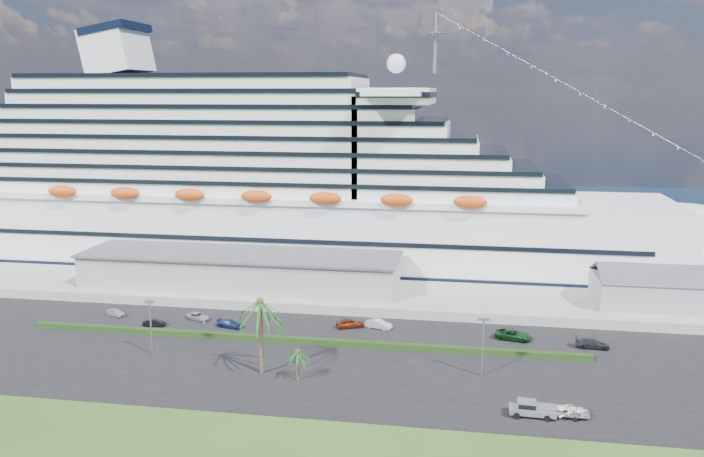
% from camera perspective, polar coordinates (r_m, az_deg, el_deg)
% --- Properties ---
extents(ground, '(420.00, 420.00, 0.00)m').
position_cam_1_polar(ground, '(91.85, -2.09, -13.36)').
color(ground, '#31501A').
rests_on(ground, ground).
extents(asphalt_lot, '(140.00, 38.00, 0.12)m').
position_cam_1_polar(asphalt_lot, '(101.74, -0.84, -10.78)').
color(asphalt_lot, black).
rests_on(asphalt_lot, ground).
extents(wharf, '(240.00, 20.00, 1.80)m').
position_cam_1_polar(wharf, '(128.47, 1.47, -5.61)').
color(wharf, gray).
rests_on(wharf, ground).
extents(water, '(420.00, 160.00, 0.02)m').
position_cam_1_polar(water, '(215.83, 4.78, 1.07)').
color(water, black).
rests_on(water, ground).
extents(cruise_ship, '(191.00, 38.00, 54.00)m').
position_cam_1_polar(cruise_ship, '(152.25, -5.30, 3.12)').
color(cruise_ship, silver).
rests_on(cruise_ship, ground).
extents(terminal_building, '(61.00, 15.00, 6.30)m').
position_cam_1_polar(terminal_building, '(132.97, -9.27, -3.33)').
color(terminal_building, gray).
rests_on(terminal_building, wharf).
extents(port_shed, '(24.00, 12.31, 7.37)m').
position_cam_1_polar(port_shed, '(131.18, 24.68, -4.73)').
color(port_shed, gray).
rests_on(port_shed, wharf).
extents(hedge, '(88.00, 1.10, 0.90)m').
position_cam_1_polar(hedge, '(107.69, -4.61, -9.24)').
color(hedge, black).
rests_on(hedge, asphalt_lot).
extents(lamp_post_left, '(1.60, 0.35, 8.27)m').
position_cam_1_polar(lamp_post_left, '(105.61, -16.40, -7.36)').
color(lamp_post_left, gray).
rests_on(lamp_post_left, asphalt_lot).
extents(lamp_post_right, '(1.60, 0.35, 8.27)m').
position_cam_1_polar(lamp_post_right, '(95.67, 10.85, -9.06)').
color(lamp_post_right, gray).
rests_on(lamp_post_right, asphalt_lot).
extents(palm_tall, '(8.82, 8.82, 11.13)m').
position_cam_1_polar(palm_tall, '(94.45, -7.64, -6.75)').
color(palm_tall, '#47301E').
rests_on(palm_tall, ground).
extents(palm_short, '(3.53, 3.53, 4.56)m').
position_cam_1_polar(palm_short, '(93.57, -4.54, -10.46)').
color(palm_short, '#47301E').
rests_on(palm_short, ground).
extents(parked_car_0, '(4.04, 2.86, 1.28)m').
position_cam_1_polar(parked_car_0, '(126.43, -19.05, -6.60)').
color(parked_car_0, '#B8B8BA').
rests_on(parked_car_0, asphalt_lot).
extents(parked_car_1, '(3.83, 1.78, 1.22)m').
position_cam_1_polar(parked_car_1, '(119.13, -16.10, -7.53)').
color(parked_car_1, black).
rests_on(parked_car_1, asphalt_lot).
extents(parked_car_2, '(4.85, 3.68, 1.22)m').
position_cam_1_polar(parked_car_2, '(120.48, -12.69, -7.14)').
color(parked_car_2, '#979BA0').
rests_on(parked_car_2, asphalt_lot).
extents(parked_car_3, '(4.69, 2.65, 1.28)m').
position_cam_1_polar(parked_car_3, '(115.75, -10.10, -7.80)').
color(parked_car_3, navy).
rests_on(parked_car_3, asphalt_lot).
extents(parked_car_4, '(4.94, 3.44, 1.56)m').
position_cam_1_polar(parked_car_4, '(113.84, -0.16, -7.87)').
color(parked_car_4, '#5E1E0C').
rests_on(parked_car_4, asphalt_lot).
extents(parked_car_5, '(4.68, 2.72, 1.46)m').
position_cam_1_polar(parked_car_5, '(113.60, 2.22, -7.95)').
color(parked_car_5, '#ACB1B4').
rests_on(parked_car_5, asphalt_lot).
extents(parked_car_6, '(6.08, 3.75, 1.57)m').
position_cam_1_polar(parked_car_6, '(111.53, 13.26, -8.60)').
color(parked_car_6, black).
rests_on(parked_car_6, asphalt_lot).
extents(parked_car_7, '(5.12, 2.33, 1.45)m').
position_cam_1_polar(parked_car_7, '(111.38, 19.35, -9.01)').
color(parked_car_7, black).
rests_on(parked_car_7, asphalt_lot).
extents(pickup_truck, '(5.55, 2.22, 1.93)m').
position_cam_1_polar(pickup_truck, '(87.34, 14.71, -14.25)').
color(pickup_truck, black).
rests_on(pickup_truck, asphalt_lot).
extents(boat_trailer, '(5.29, 3.37, 1.53)m').
position_cam_1_polar(boat_trailer, '(88.22, 17.78, -14.20)').
color(boat_trailer, gray).
rests_on(boat_trailer, asphalt_lot).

